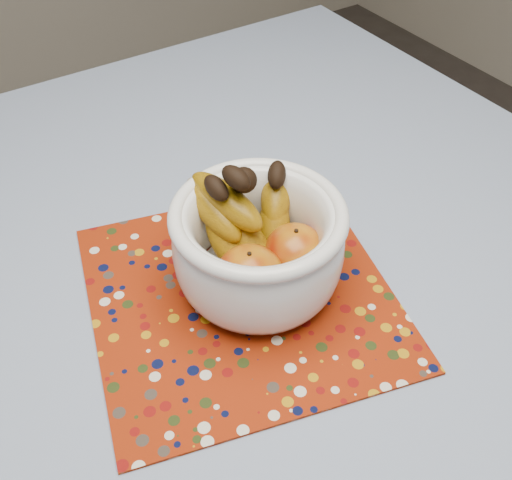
# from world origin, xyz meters

# --- Properties ---
(table) EXTENTS (1.20, 1.20, 0.75)m
(table) POSITION_xyz_m (0.00, 0.00, 0.67)
(table) COLOR brown
(table) RESTS_ON ground
(tablecloth) EXTENTS (1.32, 1.32, 0.01)m
(tablecloth) POSITION_xyz_m (0.00, 0.00, 0.76)
(tablecloth) COLOR #6175A2
(tablecloth) RESTS_ON table
(placemat) EXTENTS (0.44, 0.44, 0.00)m
(placemat) POSITION_xyz_m (0.04, 0.01, 0.76)
(placemat) COLOR maroon
(placemat) RESTS_ON tablecloth
(fruit_bowl) EXTENTS (0.23, 0.22, 0.17)m
(fruit_bowl) POSITION_xyz_m (0.07, 0.02, 0.84)
(fruit_bowl) COLOR white
(fruit_bowl) RESTS_ON placemat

